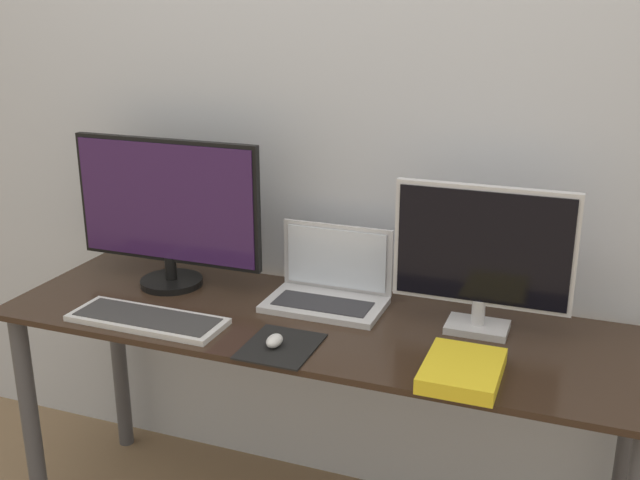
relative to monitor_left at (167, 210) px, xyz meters
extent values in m
cube|color=silver|center=(0.52, 0.25, 0.28)|extent=(7.00, 0.05, 2.50)
cube|color=#332319|center=(0.52, -0.10, -0.25)|extent=(1.82, 0.57, 0.02)
cylinder|color=#47474C|center=(-0.33, -0.32, -0.62)|extent=(0.05, 0.05, 0.71)
cylinder|color=#47474C|center=(-0.33, 0.13, -0.62)|extent=(0.05, 0.05, 0.71)
cylinder|color=#47474C|center=(1.37, 0.13, -0.62)|extent=(0.05, 0.05, 0.71)
cylinder|color=black|center=(0.00, 0.00, -0.23)|extent=(0.19, 0.19, 0.02)
cylinder|color=black|center=(0.00, 0.00, -0.19)|extent=(0.04, 0.04, 0.07)
cube|color=black|center=(0.00, 0.00, 0.03)|extent=(0.61, 0.02, 0.38)
cube|color=#331947|center=(0.00, -0.01, 0.03)|extent=(0.59, 0.01, 0.36)
cube|color=silver|center=(0.95, 0.00, -0.23)|extent=(0.17, 0.12, 0.02)
cylinder|color=silver|center=(0.95, 0.00, -0.19)|extent=(0.04, 0.04, 0.07)
cube|color=silver|center=(0.95, 0.00, 0.00)|extent=(0.47, 0.02, 0.33)
cube|color=black|center=(0.95, -0.01, 0.00)|extent=(0.45, 0.01, 0.30)
cube|color=silver|center=(0.51, 0.00, -0.23)|extent=(0.34, 0.21, 0.02)
cube|color=#2D2D33|center=(0.51, -0.02, -0.22)|extent=(0.28, 0.11, 0.00)
cube|color=silver|center=(0.51, 0.11, -0.12)|extent=(0.34, 0.01, 0.20)
cube|color=silver|center=(0.51, 0.10, -0.12)|extent=(0.31, 0.01, 0.18)
cube|color=silver|center=(0.09, -0.27, -0.24)|extent=(0.45, 0.16, 0.02)
cube|color=#383838|center=(0.09, -0.27, -0.23)|extent=(0.41, 0.13, 0.00)
cube|color=black|center=(0.50, -0.28, -0.24)|extent=(0.18, 0.22, 0.00)
ellipsoid|color=silver|center=(0.48, -0.29, -0.22)|extent=(0.04, 0.06, 0.03)
cube|color=yellow|center=(0.96, -0.28, -0.22)|extent=(0.18, 0.24, 0.04)
cube|color=white|center=(0.96, -0.28, -0.22)|extent=(0.17, 0.23, 0.03)
camera|label=1|loc=(1.21, -1.88, 0.62)|focal=42.00mm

